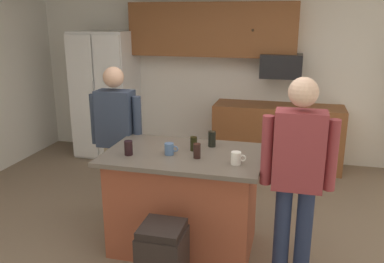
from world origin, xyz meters
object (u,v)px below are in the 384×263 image
refrigerator (106,94)px  person_guest_right (116,133)px  microwave_over_range (281,66)px  tumbler_amber (194,144)px  trash_bin (163,261)px  glass_stout_tall (212,139)px  glass_short_whisky (128,148)px  kitchen_island (184,200)px  person_host_foreground (297,169)px  mug_ceramic_white (236,158)px  glass_dark_ale (197,151)px  mug_blue_stoneware (169,149)px

refrigerator → person_guest_right: refrigerator is taller
microwave_over_range → tumbler_amber: 2.48m
refrigerator → trash_bin: 3.65m
glass_stout_tall → tumbler_amber: size_ratio=1.12×
person_guest_right → refrigerator: bearing=146.7°
refrigerator → tumbler_amber: 2.96m
trash_bin → tumbler_amber: bearing=87.2°
refrigerator → glass_short_whisky: bearing=-60.3°
kitchen_island → person_host_foreground: (0.99, -0.28, 0.50)m
tumbler_amber → mug_ceramic_white: bearing=-30.7°
glass_dark_ale → trash_bin: glass_dark_ale is taller
refrigerator → person_host_foreground: refrigerator is taller
glass_short_whisky → person_host_foreground: bearing=-3.9°
trash_bin → glass_dark_ale: bearing=79.5°
glass_short_whisky → glass_dark_ale: (0.60, 0.07, 0.00)m
refrigerator → microwave_over_range: refrigerator is taller
refrigerator → trash_bin: bearing=-57.9°
refrigerator → trash_bin: (1.91, -3.04, -0.65)m
glass_dark_ale → trash_bin: size_ratio=0.21×
microwave_over_range → glass_stout_tall: (-0.52, -2.18, -0.44)m
mug_ceramic_white → trash_bin: (-0.46, -0.56, -0.69)m
glass_dark_ale → tumbler_amber: bearing=112.2°
mug_blue_stoneware → tumbler_amber: size_ratio=0.96×
microwave_over_range → glass_dark_ale: 2.64m
person_host_foreground → mug_blue_stoneware: size_ratio=13.53×
glass_dark_ale → trash_bin: (-0.12, -0.63, -0.70)m
refrigerator → mug_ceramic_white: (2.37, -2.48, 0.04)m
glass_short_whisky → refrigerator: bearing=119.7°
person_guest_right → mug_blue_stoneware: size_ratio=12.99×
person_guest_right → microwave_over_range: bearing=79.1°
glass_short_whisky → trash_bin: bearing=-48.9°
person_guest_right → mug_blue_stoneware: (0.76, -0.54, 0.06)m
glass_stout_tall → mug_blue_stoneware: size_ratio=1.16×
kitchen_island → glass_stout_tall: glass_stout_tall is taller
person_host_foreground → glass_dark_ale: 0.86m
microwave_over_range → mug_ceramic_white: microwave_over_range is taller
person_guest_right → glass_dark_ale: person_guest_right is taller
microwave_over_range → glass_short_whisky: bearing=-114.4°
microwave_over_range → mug_blue_stoneware: (-0.83, -2.51, -0.46)m
refrigerator → mug_ceramic_white: size_ratio=15.05×
refrigerator → kitchen_island: size_ratio=1.35×
microwave_over_range → trash_bin: (-0.69, -3.16, -1.15)m
glass_short_whisky → glass_dark_ale: glass_dark_ale is taller
mug_blue_stoneware → glass_dark_ale: glass_dark_ale is taller
microwave_over_range → trash_bin: microwave_over_range is taller
kitchen_island → person_host_foreground: person_host_foreground is taller
trash_bin → glass_short_whisky: bearing=131.1°
mug_ceramic_white → trash_bin: size_ratio=0.21×
glass_stout_tall → kitchen_island: bearing=-130.7°
glass_dark_ale → mug_ceramic_white: bearing=-10.6°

